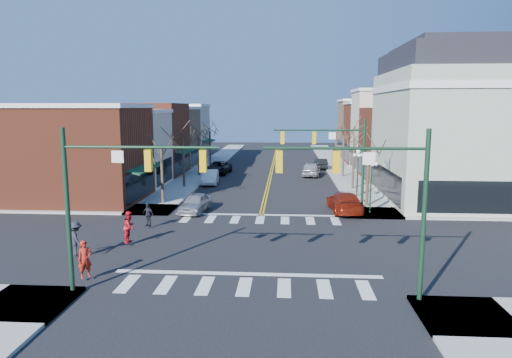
% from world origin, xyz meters
% --- Properties ---
extents(ground, '(160.00, 160.00, 0.00)m').
position_xyz_m(ground, '(0.00, 0.00, 0.00)').
color(ground, black).
rests_on(ground, ground).
extents(sidewalk_left, '(3.50, 70.00, 0.15)m').
position_xyz_m(sidewalk_left, '(-8.75, 20.00, 0.07)').
color(sidewalk_left, '#9E9B93').
rests_on(sidewalk_left, ground).
extents(sidewalk_right, '(3.50, 70.00, 0.15)m').
position_xyz_m(sidewalk_right, '(8.75, 20.00, 0.07)').
color(sidewalk_right, '#9E9B93').
rests_on(sidewalk_right, ground).
extents(bldg_left_brick_a, '(10.00, 8.50, 8.00)m').
position_xyz_m(bldg_left_brick_a, '(-15.50, 11.75, 4.00)').
color(bldg_left_brick_a, maroon).
rests_on(bldg_left_brick_a, ground).
extents(bldg_left_stucco_a, '(10.00, 7.00, 7.50)m').
position_xyz_m(bldg_left_stucco_a, '(-15.50, 19.50, 3.75)').
color(bldg_left_stucco_a, beige).
rests_on(bldg_left_stucco_a, ground).
extents(bldg_left_brick_b, '(10.00, 9.00, 8.50)m').
position_xyz_m(bldg_left_brick_b, '(-15.50, 27.50, 4.25)').
color(bldg_left_brick_b, maroon).
rests_on(bldg_left_brick_b, ground).
extents(bldg_left_tan, '(10.00, 7.50, 7.80)m').
position_xyz_m(bldg_left_tan, '(-15.50, 35.75, 3.90)').
color(bldg_left_tan, '#917550').
rests_on(bldg_left_tan, ground).
extents(bldg_left_stucco_b, '(10.00, 8.00, 8.20)m').
position_xyz_m(bldg_left_stucco_b, '(-15.50, 43.50, 4.10)').
color(bldg_left_stucco_b, beige).
rests_on(bldg_left_stucco_b, ground).
extents(bldg_right_brick_a, '(10.00, 8.50, 8.00)m').
position_xyz_m(bldg_right_brick_a, '(15.50, 25.75, 4.00)').
color(bldg_right_brick_a, maroon).
rests_on(bldg_right_brick_a, ground).
extents(bldg_right_stucco, '(10.00, 7.00, 10.00)m').
position_xyz_m(bldg_right_stucco, '(15.50, 33.50, 5.00)').
color(bldg_right_stucco, beige).
rests_on(bldg_right_stucco, ground).
extents(bldg_right_brick_b, '(10.00, 8.00, 8.50)m').
position_xyz_m(bldg_right_brick_b, '(15.50, 41.00, 4.25)').
color(bldg_right_brick_b, maroon).
rests_on(bldg_right_brick_b, ground).
extents(bldg_right_tan, '(10.00, 8.00, 9.00)m').
position_xyz_m(bldg_right_tan, '(15.50, 49.00, 4.50)').
color(bldg_right_tan, '#917550').
rests_on(bldg_right_tan, ground).
extents(victorian_corner, '(12.25, 14.25, 13.30)m').
position_xyz_m(victorian_corner, '(16.50, 14.50, 6.66)').
color(victorian_corner, '#A8B39B').
rests_on(victorian_corner, ground).
extents(traffic_mast_near_left, '(6.60, 0.28, 7.20)m').
position_xyz_m(traffic_mast_near_left, '(-5.55, -7.40, 4.71)').
color(traffic_mast_near_left, '#14331E').
rests_on(traffic_mast_near_left, ground).
extents(traffic_mast_near_right, '(6.60, 0.28, 7.20)m').
position_xyz_m(traffic_mast_near_right, '(5.55, -7.40, 4.71)').
color(traffic_mast_near_right, '#14331E').
rests_on(traffic_mast_near_right, ground).
extents(traffic_mast_far_right, '(6.60, 0.28, 7.20)m').
position_xyz_m(traffic_mast_far_right, '(5.55, 7.40, 4.71)').
color(traffic_mast_far_right, '#14331E').
rests_on(traffic_mast_far_right, ground).
extents(lamppost_corner, '(0.36, 0.36, 4.33)m').
position_xyz_m(lamppost_corner, '(8.20, 8.50, 2.96)').
color(lamppost_corner, '#14331E').
rests_on(lamppost_corner, ground).
extents(lamppost_midblock, '(0.36, 0.36, 4.33)m').
position_xyz_m(lamppost_midblock, '(8.20, 15.00, 2.96)').
color(lamppost_midblock, '#14331E').
rests_on(lamppost_midblock, ground).
extents(tree_left_a, '(0.24, 0.24, 4.76)m').
position_xyz_m(tree_left_a, '(-8.40, 11.00, 2.38)').
color(tree_left_a, '#382B21').
rests_on(tree_left_a, ground).
extents(tree_left_b, '(0.24, 0.24, 5.04)m').
position_xyz_m(tree_left_b, '(-8.40, 19.00, 2.52)').
color(tree_left_b, '#382B21').
rests_on(tree_left_b, ground).
extents(tree_left_c, '(0.24, 0.24, 4.55)m').
position_xyz_m(tree_left_c, '(-8.40, 27.00, 2.27)').
color(tree_left_c, '#382B21').
rests_on(tree_left_c, ground).
extents(tree_left_d, '(0.24, 0.24, 4.90)m').
position_xyz_m(tree_left_d, '(-8.40, 35.00, 2.45)').
color(tree_left_d, '#382B21').
rests_on(tree_left_d, ground).
extents(tree_right_a, '(0.24, 0.24, 4.62)m').
position_xyz_m(tree_right_a, '(8.40, 11.00, 2.31)').
color(tree_right_a, '#382B21').
rests_on(tree_right_a, ground).
extents(tree_right_b, '(0.24, 0.24, 5.18)m').
position_xyz_m(tree_right_b, '(8.40, 19.00, 2.59)').
color(tree_right_b, '#382B21').
rests_on(tree_right_b, ground).
extents(tree_right_c, '(0.24, 0.24, 4.83)m').
position_xyz_m(tree_right_c, '(8.40, 27.00, 2.42)').
color(tree_right_c, '#382B21').
rests_on(tree_right_c, ground).
extents(tree_right_d, '(0.24, 0.24, 4.97)m').
position_xyz_m(tree_right_d, '(8.40, 35.00, 2.48)').
color(tree_right_d, '#382B21').
rests_on(tree_right_d, ground).
extents(car_left_near, '(2.23, 4.41, 1.44)m').
position_xyz_m(car_left_near, '(-5.15, 8.42, 0.72)').
color(car_left_near, '#AEAFB3').
rests_on(car_left_near, ground).
extents(car_left_mid, '(1.92, 4.58, 1.47)m').
position_xyz_m(car_left_mid, '(-6.17, 21.47, 0.74)').
color(car_left_mid, white).
rests_on(car_left_mid, ground).
extents(car_left_far, '(2.92, 5.67, 1.53)m').
position_xyz_m(car_left_far, '(-6.40, 28.98, 0.77)').
color(car_left_far, black).
rests_on(car_left_far, ground).
extents(car_right_near, '(2.54, 5.49, 1.56)m').
position_xyz_m(car_right_near, '(6.40, 9.20, 0.78)').
color(car_right_near, maroon).
rests_on(car_right_near, ground).
extents(car_right_mid, '(2.57, 5.16, 1.69)m').
position_xyz_m(car_right_mid, '(4.80, 27.94, 0.84)').
color(car_right_mid, silver).
rests_on(car_right_mid, ground).
extents(car_right_far, '(1.62, 4.24, 1.38)m').
position_xyz_m(car_right_far, '(6.40, 34.32, 0.69)').
color(car_right_far, black).
rests_on(car_right_far, ground).
extents(pedestrian_red_a, '(0.77, 0.74, 1.78)m').
position_xyz_m(pedestrian_red_a, '(-7.46, -5.95, 1.04)').
color(pedestrian_red_a, '#A81D11').
rests_on(pedestrian_red_a, sidewalk_left).
extents(pedestrian_red_b, '(0.77, 0.96, 1.88)m').
position_xyz_m(pedestrian_red_b, '(-7.30, -0.29, 1.09)').
color(pedestrian_red_b, red).
rests_on(pedestrian_red_b, sidewalk_left).
extents(pedestrian_dark_a, '(1.00, 0.76, 1.58)m').
position_xyz_m(pedestrian_dark_a, '(-7.36, 3.50, 0.94)').
color(pedestrian_dark_a, black).
rests_on(pedestrian_dark_a, sidewalk_left).
extents(pedestrian_dark_b, '(1.34, 1.35, 1.87)m').
position_xyz_m(pedestrian_dark_b, '(-9.33, -2.88, 1.09)').
color(pedestrian_dark_b, black).
rests_on(pedestrian_dark_b, sidewalk_left).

